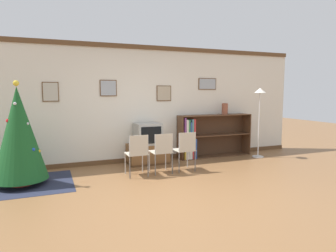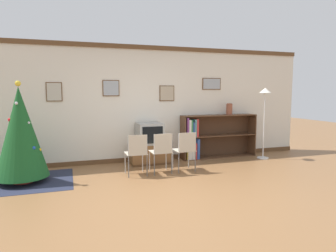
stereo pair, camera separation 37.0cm
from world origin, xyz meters
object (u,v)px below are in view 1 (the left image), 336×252
object	(u,v)px
folding_chair_left	(138,152)
folding_chair_center	(162,151)
standing_lamp	(260,104)
folding_chair_right	(185,149)
christmas_tree	(19,134)
television	(148,134)
bookshelf	(203,137)
tv_console	(148,154)
vase	(225,109)

from	to	relation	value
folding_chair_left	folding_chair_center	distance (m)	0.51
standing_lamp	folding_chair_right	bearing A→B (deg)	-166.91
christmas_tree	television	world-z (taller)	christmas_tree
folding_chair_right	bookshelf	world-z (taller)	bookshelf
television	folding_chair_right	bearing A→B (deg)	-61.22
tv_console	standing_lamp	world-z (taller)	standing_lamp
television	folding_chair_left	xyz separation A→B (m)	(-0.51, -0.93, -0.22)
folding_chair_right	television	bearing A→B (deg)	118.78
folding_chair_right	vase	xyz separation A→B (m)	(1.57, 1.00, 0.74)
tv_console	folding_chair_center	size ratio (longest dim) A/B	1.10
christmas_tree	bookshelf	world-z (taller)	christmas_tree
television	vase	xyz separation A→B (m)	(2.08, 0.08, 0.52)
bookshelf	tv_console	bearing A→B (deg)	-175.68
standing_lamp	bookshelf	bearing A→B (deg)	158.37
christmas_tree	folding_chair_right	xyz separation A→B (m)	(3.07, -0.24, -0.44)
folding_chair_center	folding_chair_right	bearing A→B (deg)	0.00
christmas_tree	television	xyz separation A→B (m)	(2.56, 0.69, -0.22)
tv_console	folding_chair_right	xyz separation A→B (m)	(0.51, -0.93, 0.24)
christmas_tree	folding_chair_center	size ratio (longest dim) A/B	2.22
christmas_tree	vase	size ratio (longest dim) A/B	6.36
tv_console	folding_chair_right	size ratio (longest dim) A/B	1.10
folding_chair_left	folding_chair_center	size ratio (longest dim) A/B	1.00
folding_chair_left	vase	world-z (taller)	vase
folding_chair_right	folding_chair_left	bearing A→B (deg)	180.00
folding_chair_center	folding_chair_right	size ratio (longest dim) A/B	1.00
christmas_tree	television	size ratio (longest dim) A/B	3.23
tv_console	television	bearing A→B (deg)	-90.00
television	standing_lamp	distance (m)	2.88
television	folding_chair_right	world-z (taller)	television
folding_chair_left	bookshelf	bearing A→B (deg)	27.61
christmas_tree	vase	bearing A→B (deg)	9.35
television	folding_chair_right	xyz separation A→B (m)	(0.51, -0.93, -0.22)
bookshelf	vase	bearing A→B (deg)	-3.53
tv_console	vase	size ratio (longest dim) A/B	3.14
bookshelf	folding_chair_right	bearing A→B (deg)	-133.05
christmas_tree	tv_console	bearing A→B (deg)	15.08
vase	standing_lamp	distance (m)	0.85
television	bookshelf	world-z (taller)	bookshelf
christmas_tree	standing_lamp	distance (m)	5.36
television	standing_lamp	xyz separation A→B (m)	(2.78, -0.40, 0.64)
folding_chair_center	standing_lamp	world-z (taller)	standing_lamp
television	bookshelf	bearing A→B (deg)	4.42
tv_console	bookshelf	bearing A→B (deg)	4.32
folding_chair_right	standing_lamp	world-z (taller)	standing_lamp
television	tv_console	bearing A→B (deg)	90.00
folding_chair_center	folding_chair_right	distance (m)	0.51
christmas_tree	folding_chair_left	bearing A→B (deg)	-6.65
tv_console	folding_chair_right	world-z (taller)	folding_chair_right
folding_chair_center	bookshelf	xyz separation A→B (m)	(1.48, 1.04, 0.03)
christmas_tree	bookshelf	distance (m)	4.14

